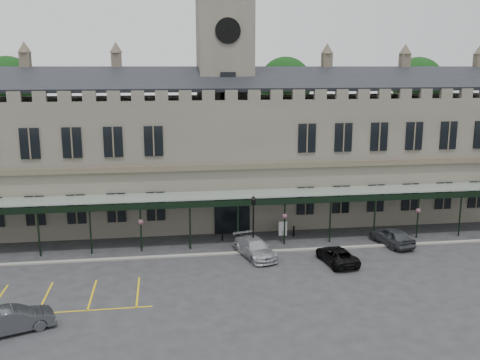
{
  "coord_description": "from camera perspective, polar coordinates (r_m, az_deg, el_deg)",
  "views": [
    {
      "loc": [
        -6.07,
        -35.3,
        14.88
      ],
      "look_at": [
        0.0,
        6.0,
        6.0
      ],
      "focal_mm": 40.0,
      "sensor_mm": 36.0,
      "label": 1
    }
  ],
  "objects": [
    {
      "name": "parking_markings",
      "position": [
        37.77,
        -20.2,
        -11.97
      ],
      "size": [
        16.0,
        6.0,
        0.01
      ],
      "primitive_type": null,
      "color": "gold",
      "rests_on": "ground"
    },
    {
      "name": "kerb",
      "position": [
        43.83,
        0.1,
        -7.75
      ],
      "size": [
        60.0,
        0.4,
        0.12
      ],
      "primitive_type": "cube",
      "color": "gray",
      "rests_on": "ground"
    },
    {
      "name": "car_left_b",
      "position": [
        34.04,
        -23.0,
        -13.55
      ],
      "size": [
        4.75,
        3.08,
        1.48
      ],
      "primitive_type": "imported",
      "rotation": [
        0.0,
        0.0,
        1.94
      ],
      "color": "#373A3F",
      "rests_on": "ground"
    },
    {
      "name": "ground",
      "position": [
        38.79,
        1.31,
        -10.55
      ],
      "size": [
        140.0,
        140.0,
        0.0
      ],
      "primitive_type": "plane",
      "color": "#29292C"
    },
    {
      "name": "bollard_right",
      "position": [
        48.16,
        5.75,
        -5.46
      ],
      "size": [
        0.17,
        0.17,
        0.95
      ],
      "primitive_type": "cylinder",
      "color": "black",
      "rests_on": "ground"
    },
    {
      "name": "clock_tower",
      "position": [
        51.68,
        -1.64,
        10.04
      ],
      "size": [
        5.6,
        5.6,
        24.8
      ],
      "color": "#5C584D",
      "rests_on": "ground"
    },
    {
      "name": "car_van",
      "position": [
        42.24,
        10.29,
        -7.92
      ],
      "size": [
        2.62,
        4.71,
        1.25
      ],
      "primitive_type": "imported",
      "rotation": [
        0.0,
        0.0,
        3.27
      ],
      "color": "black",
      "rests_on": "ground"
    },
    {
      "name": "tree_behind_right",
      "position": [
        67.42,
        18.4,
        9.65
      ],
      "size": [
        6.0,
        6.0,
        16.0
      ],
      "color": "#332314",
      "rests_on": "ground"
    },
    {
      "name": "car_taxi",
      "position": [
        42.89,
        1.61,
        -7.26
      ],
      "size": [
        3.29,
        5.4,
        1.46
      ],
      "primitive_type": "imported",
      "rotation": [
        0.0,
        0.0,
        0.26
      ],
      "color": "#A6A9AF",
      "rests_on": "ground"
    },
    {
      "name": "tree_behind_mid",
      "position": [
        61.96,
        4.84,
        10.06
      ],
      "size": [
        6.0,
        6.0,
        16.0
      ],
      "color": "#332314",
      "rests_on": "ground"
    },
    {
      "name": "station_building",
      "position": [
        52.25,
        -1.58,
        2.74
      ],
      "size": [
        60.0,
        10.36,
        17.3
      ],
      "color": "#5C584D",
      "rests_on": "ground"
    },
    {
      "name": "bollard_left",
      "position": [
        46.81,
        -1.89,
        -5.97
      ],
      "size": [
        0.16,
        0.16,
        0.87
      ],
      "primitive_type": "cylinder",
      "color": "black",
      "rests_on": "ground"
    },
    {
      "name": "lamp_post_mid",
      "position": [
        42.63,
        1.43,
        -4.28
      ],
      "size": [
        0.47,
        0.47,
        4.94
      ],
      "color": "black",
      "rests_on": "ground"
    },
    {
      "name": "tree_behind_left",
      "position": [
        62.4,
        -23.46,
        9.14
      ],
      "size": [
        6.0,
        6.0,
        16.0
      ],
      "color": "#332314",
      "rests_on": "ground"
    },
    {
      "name": "car_right_a",
      "position": [
        47.36,
        15.9,
        -5.78
      ],
      "size": [
        2.77,
        4.88,
        1.57
      ],
      "primitive_type": "imported",
      "rotation": [
        0.0,
        0.0,
        3.35
      ],
      "color": "#373A3F",
      "rests_on": "ground"
    },
    {
      "name": "canopy",
      "position": [
        44.96,
        -0.27,
        -4.1
      ],
      "size": [
        50.0,
        4.1,
        4.3
      ],
      "color": "#8C9E93",
      "rests_on": "ground"
    },
    {
      "name": "sign_board",
      "position": [
        48.24,
        4.6,
        -5.21
      ],
      "size": [
        0.76,
        0.1,
        1.3
      ],
      "rotation": [
        0.0,
        0.0,
        -0.06
      ],
      "color": "black",
      "rests_on": "ground"
    }
  ]
}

